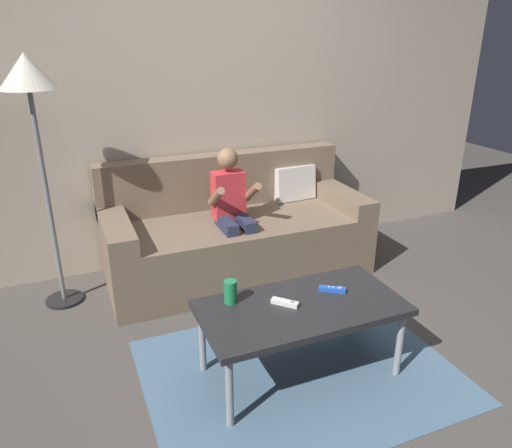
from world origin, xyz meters
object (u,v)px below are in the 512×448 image
couch (236,234)px  game_remote_white_center (285,303)px  game_remote_blue_near_edge (332,289)px  person_seated_on_couch (233,210)px  floor_lamp (30,92)px  soda_can (230,292)px  coffee_table (301,311)px

couch → game_remote_white_center: couch is taller
couch → game_remote_blue_near_edge: (0.10, -1.19, 0.13)m
person_seated_on_couch → floor_lamp: 1.42m
person_seated_on_couch → game_remote_blue_near_edge: bearing=-79.6°
person_seated_on_couch → soda_can: person_seated_on_couch is taller
game_remote_blue_near_edge → coffee_table: bearing=-164.9°
couch → game_remote_blue_near_edge: bearing=-85.1°
game_remote_blue_near_edge → soda_can: soda_can is taller
game_remote_blue_near_edge → person_seated_on_couch: bearing=100.4°
floor_lamp → couch: bearing=-0.5°
couch → coffee_table: (-0.11, -1.25, 0.08)m
game_remote_white_center → soda_can: bearing=152.6°
game_remote_white_center → game_remote_blue_near_edge: bearing=5.1°
person_seated_on_couch → game_remote_blue_near_edge: size_ratio=7.05×
coffee_table → floor_lamp: 1.95m
couch → coffee_table: couch is taller
game_remote_blue_near_edge → couch: bearing=94.9°
soda_can → couch: bearing=68.4°
person_seated_on_couch → game_remote_white_center: (-0.10, -1.04, -0.13)m
person_seated_on_couch → coffee_table: person_seated_on_couch is taller
game_remote_white_center → coffee_table: bearing=-21.5°
game_remote_white_center → couch: bearing=81.3°
couch → coffee_table: 1.25m
soda_can → coffee_table: bearing=-26.0°
soda_can → floor_lamp: (-0.80, 1.10, 0.89)m
soda_can → floor_lamp: 1.63m
soda_can → floor_lamp: bearing=126.0°
couch → game_remote_blue_near_edge: couch is taller
couch → soda_can: (-0.43, -1.09, 0.18)m
person_seated_on_couch → soda_can: (-0.35, -0.91, -0.08)m
person_seated_on_couch → floor_lamp: size_ratio=0.61×
person_seated_on_couch → game_remote_blue_near_edge: (0.19, -1.01, -0.13)m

